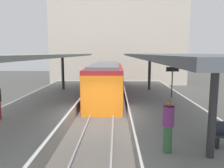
% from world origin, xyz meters
% --- Properties ---
extents(ground_plane, '(80.00, 80.00, 0.00)m').
position_xyz_m(ground_plane, '(0.00, 0.00, 0.00)').
color(ground_plane, '#383835').
extents(platform_left, '(4.40, 28.00, 1.00)m').
position_xyz_m(platform_left, '(-3.80, 0.00, 0.50)').
color(platform_left, '#9E9E99').
rests_on(platform_left, ground_plane).
extents(platform_right, '(4.40, 28.00, 1.00)m').
position_xyz_m(platform_right, '(3.80, 0.00, 0.50)').
color(platform_right, '#9E9E99').
rests_on(platform_right, ground_plane).
extents(track_ballast, '(3.20, 28.00, 0.20)m').
position_xyz_m(track_ballast, '(0.00, 0.00, 0.10)').
color(track_ballast, '#4C4742').
rests_on(track_ballast, ground_plane).
extents(rail_near_side, '(0.08, 28.00, 0.14)m').
position_xyz_m(rail_near_side, '(-0.72, 0.00, 0.27)').
color(rail_near_side, slate).
rests_on(rail_near_side, track_ballast).
extents(rail_far_side, '(0.08, 28.00, 0.14)m').
position_xyz_m(rail_far_side, '(0.72, 0.00, 0.27)').
color(rail_far_side, slate).
rests_on(rail_far_side, track_ballast).
extents(commuter_train, '(2.78, 11.10, 3.10)m').
position_xyz_m(commuter_train, '(0.00, 7.44, 1.73)').
color(commuter_train, maroon).
rests_on(commuter_train, track_ballast).
extents(canopy_left, '(4.18, 21.00, 3.13)m').
position_xyz_m(canopy_left, '(-3.80, 1.40, 4.01)').
color(canopy_left, '#333335').
rests_on(canopy_left, platform_left).
extents(canopy_right, '(4.18, 21.00, 3.14)m').
position_xyz_m(canopy_right, '(3.80, 1.40, 4.02)').
color(canopy_right, '#333335').
rests_on(canopy_right, platform_right).
extents(platform_sign, '(0.90, 0.08, 2.21)m').
position_xyz_m(platform_sign, '(4.90, 4.23, 2.62)').
color(platform_sign, '#262628').
rests_on(platform_sign, platform_right).
extents(passenger_near_bench, '(0.36, 0.36, 1.74)m').
position_xyz_m(passenger_near_bench, '(2.55, -4.60, 1.91)').
color(passenger_near_bench, '#386B3D').
rests_on(passenger_near_bench, platform_right).
extents(station_building_backdrop, '(18.00, 6.00, 11.00)m').
position_xyz_m(station_building_backdrop, '(1.14, 20.00, 5.50)').
color(station_building_backdrop, '#A89E8E').
rests_on(station_building_backdrop, ground_plane).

